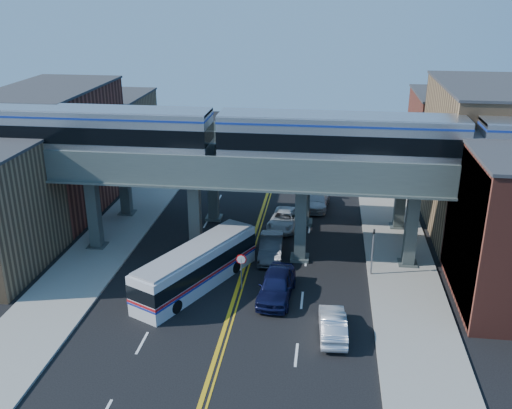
% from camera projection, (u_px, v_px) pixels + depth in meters
% --- Properties ---
extents(ground, '(120.00, 120.00, 0.00)m').
position_uv_depth(ground, '(230.00, 312.00, 36.37)').
color(ground, black).
rests_on(ground, ground).
extents(sidewalk_west, '(5.00, 70.00, 0.16)m').
position_uv_depth(sidewalk_west, '(113.00, 237.00, 46.95)').
color(sidewalk_west, gray).
rests_on(sidewalk_west, ground).
extents(sidewalk_east, '(5.00, 70.00, 0.16)m').
position_uv_depth(sidewalk_east, '(398.00, 252.00, 44.22)').
color(sidewalk_east, gray).
rests_on(sidewalk_east, ground).
extents(building_west_b, '(8.00, 14.00, 11.00)m').
position_uv_depth(building_west_b, '(57.00, 150.00, 51.36)').
color(building_west_b, brown).
rests_on(building_west_b, ground).
extents(building_west_c, '(8.00, 10.00, 8.00)m').
position_uv_depth(building_west_c, '(111.00, 132.00, 63.92)').
color(building_west_c, olive).
rests_on(building_west_c, ground).
extents(building_east_b, '(8.00, 14.00, 12.00)m').
position_uv_depth(building_east_b, '(484.00, 160.00, 46.79)').
color(building_east_b, olive).
rests_on(building_east_b, ground).
extents(building_east_c, '(8.00, 10.00, 9.00)m').
position_uv_depth(building_east_c, '(451.00, 138.00, 59.35)').
color(building_east_c, brown).
rests_on(building_east_c, ground).
extents(mural_panel, '(0.10, 9.50, 9.50)m').
position_uv_depth(mural_panel, '(462.00, 230.00, 36.62)').
color(mural_panel, teal).
rests_on(mural_panel, ground).
extents(elevated_viaduct_near, '(52.00, 3.60, 7.40)m').
position_uv_depth(elevated_viaduct_near, '(247.00, 176.00, 41.42)').
color(elevated_viaduct_near, '#3E4947').
rests_on(elevated_viaduct_near, ground).
extents(elevated_viaduct_far, '(52.00, 3.60, 7.40)m').
position_uv_depth(elevated_viaduct_far, '(259.00, 150.00, 47.89)').
color(elevated_viaduct_far, '#3E4947').
rests_on(elevated_viaduct_far, ground).
extents(transit_train, '(52.43, 3.29, 3.84)m').
position_uv_depth(transit_train, '(340.00, 139.00, 39.55)').
color(transit_train, black).
rests_on(transit_train, elevated_viaduct_near).
extents(stop_sign, '(0.76, 0.09, 2.63)m').
position_uv_depth(stop_sign, '(241.00, 266.00, 38.47)').
color(stop_sign, slate).
rests_on(stop_sign, ground).
extents(traffic_signal, '(0.15, 0.18, 4.10)m').
position_uv_depth(traffic_signal, '(373.00, 247.00, 39.99)').
color(traffic_signal, slate).
rests_on(traffic_signal, ground).
extents(transit_bus, '(6.97, 10.82, 2.80)m').
position_uv_depth(transit_bus, '(197.00, 267.00, 38.98)').
color(transit_bus, silver).
rests_on(transit_bus, ground).
extents(car_lane_a, '(2.52, 5.49, 1.82)m').
position_uv_depth(car_lane_a, '(276.00, 285.00, 37.72)').
color(car_lane_a, '#0E1234').
rests_on(car_lane_a, ground).
extents(car_lane_b, '(1.91, 5.00, 1.63)m').
position_uv_depth(car_lane_b, '(271.00, 247.00, 43.37)').
color(car_lane_b, '#2B2B2D').
rests_on(car_lane_b, ground).
extents(car_lane_c, '(2.94, 5.33, 1.41)m').
position_uv_depth(car_lane_c, '(284.00, 219.00, 48.75)').
color(car_lane_c, silver).
rests_on(car_lane_c, ground).
extents(car_lane_d, '(2.51, 5.25, 1.47)m').
position_uv_depth(car_lane_d, '(317.00, 200.00, 53.10)').
color(car_lane_d, '#ADACB1').
rests_on(car_lane_d, ground).
extents(car_parked_curb, '(1.78, 4.47, 1.45)m').
position_uv_depth(car_parked_curb, '(333.00, 325.00, 33.70)').
color(car_parked_curb, silver).
rests_on(car_parked_curb, ground).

